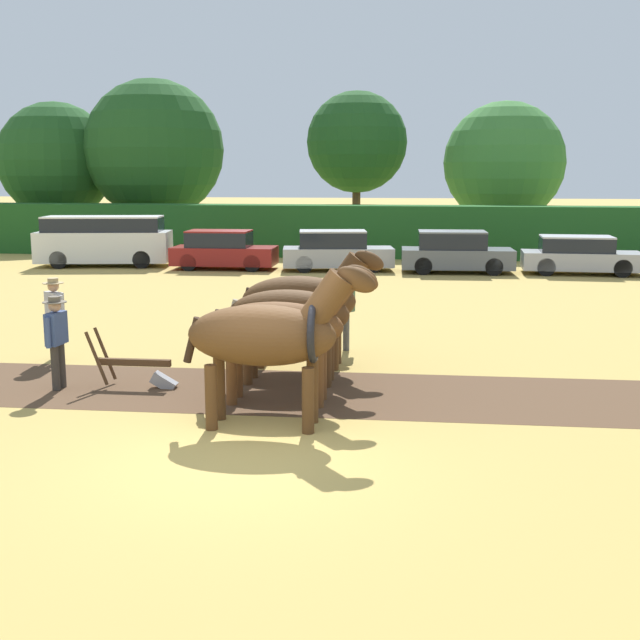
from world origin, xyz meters
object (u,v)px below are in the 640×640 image
tree_far_left (57,161)px  tree_left (154,149)px  draft_horse_trail_left (295,314)px  parked_van (104,240)px  draft_horse_lead_left (270,335)px  draft_horse_lead_right (284,326)px  farmer_beside_team (342,304)px  farmer_at_plow (57,336)px  tree_center (504,163)px  parked_car_center_left (336,251)px  tree_center_left (357,142)px  parked_car_left (223,251)px  plow (141,370)px  parked_car_center_right (580,256)px  parked_car_center (455,253)px  farmer_onlooker_right (55,312)px  draft_horse_trail_right (304,300)px

tree_far_left → tree_left: 5.43m
draft_horse_trail_left → parked_van: bearing=120.7°
draft_horse_lead_left → draft_horse_lead_right: size_ratio=1.01×
draft_horse_lead_left → farmer_beside_team: bearing=83.4°
tree_left → farmer_at_plow: 29.52m
tree_center → draft_horse_trail_left: (-5.83, -28.85, -3.06)m
farmer_at_plow → farmer_beside_team: size_ratio=0.95×
parked_van → parked_car_center_left: bearing=-11.0°
draft_horse_lead_right → farmer_at_plow: size_ratio=1.77×
tree_center_left → parked_car_left: size_ratio=1.96×
tree_center_left → farmer_at_plow: 31.04m
tree_far_left → draft_horse_lead_left: (17.68, -29.55, -3.04)m
plow → parked_van: size_ratio=0.28×
tree_far_left → farmer_at_plow: (13.55, -27.99, -3.48)m
tree_center → parked_van: (-16.83, -11.52, -3.26)m
plow → parked_car_center_left: size_ratio=0.35×
tree_left → draft_horse_lead_right: bearing=-66.6°
parked_car_center_right → parked_car_center: bearing=-175.8°
draft_horse_lead_left → parked_car_center_left: draft_horse_lead_left is taller
tree_far_left → farmer_onlooker_right: (12.48, -25.88, -3.46)m
draft_horse_trail_left → farmer_onlooker_right: size_ratio=1.69×
farmer_onlooker_right → plow: bearing=-88.2°
draft_horse_lead_left → draft_horse_lead_right: 1.30m
plow → draft_horse_trail_right: bearing=36.1°
farmer_onlooker_right → parked_car_center: size_ratio=0.39×
tree_far_left → farmer_at_plow: 31.30m
parked_car_center_left → parked_car_center: size_ratio=1.05×
draft_horse_lead_right → parked_car_center_right: bearing=65.6°
farmer_beside_team → parked_car_left: (-6.46, 14.32, -0.28)m
draft_horse_lead_left → parked_van: draft_horse_lead_left is taller
tree_center_left → parked_van: size_ratio=1.45×
farmer_at_plow → farmer_beside_team: bearing=42.2°
draft_horse_lead_left → parked_car_center_right: (7.78, 19.98, -0.70)m
tree_left → draft_horse_lead_right: tree_left is taller
farmer_at_plow → parked_car_left: bearing=98.8°
draft_horse_trail_right → parked_car_center_right: bearing=62.1°
tree_left → draft_horse_trail_right: size_ratio=2.94×
tree_center_left → parked_car_center_left: bearing=-87.9°
farmer_onlooker_right → parked_car_center_left: farmer_onlooker_right is taller
tree_far_left → tree_center: 23.50m
draft_horse_lead_left → farmer_onlooker_right: draft_horse_lead_left is taller
parked_van → parked_car_center_left: (9.61, -0.13, -0.30)m
tree_center_left → parked_car_left: bearing=-108.0°
tree_center_left → draft_horse_trail_right: 28.66m
tree_center_left → parked_car_center: 14.21m
parked_car_center_right → tree_far_left: bearing=161.0°
tree_far_left → parked_car_center_left: tree_far_left is taller
farmer_beside_team → farmer_onlooker_right: size_ratio=1.03×
farmer_beside_team → parked_car_center_left: 14.61m
tree_center_left → parked_car_center_right: 16.31m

